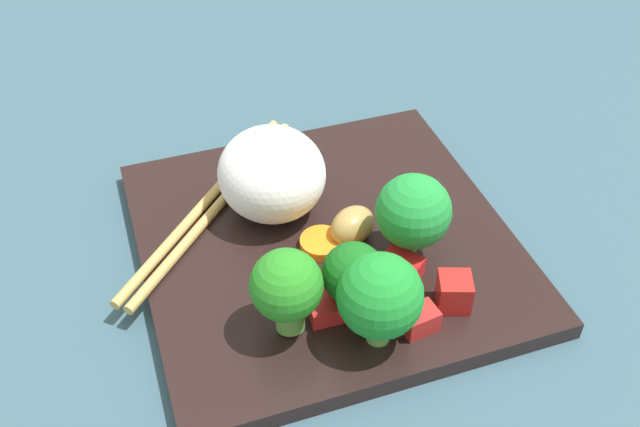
# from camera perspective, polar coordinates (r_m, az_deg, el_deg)

# --- Properties ---
(ground_plane) EXTENTS (1.10, 1.10, 0.02)m
(ground_plane) POSITION_cam_1_polar(r_m,az_deg,el_deg) (0.56, 0.41, -3.61)
(ground_plane) COLOR #345261
(square_plate) EXTENTS (0.27, 0.27, 0.01)m
(square_plate) POSITION_cam_1_polar(r_m,az_deg,el_deg) (0.55, 0.42, -2.36)
(square_plate) COLOR black
(square_plate) RESTS_ON ground_plane
(rice_mound) EXTENTS (0.09, 0.09, 0.07)m
(rice_mound) POSITION_cam_1_polar(r_m,az_deg,el_deg) (0.54, -3.77, 3.10)
(rice_mound) COLOR white
(rice_mound) RESTS_ON square_plate
(broccoli_floret_0) EXTENTS (0.05, 0.05, 0.07)m
(broccoli_floret_0) POSITION_cam_1_polar(r_m,az_deg,el_deg) (0.50, 7.26, 0.08)
(broccoli_floret_0) COLOR #5F8F47
(broccoli_floret_0) RESTS_ON square_plate
(broccoli_floret_1) EXTENTS (0.04, 0.04, 0.05)m
(broccoli_floret_1) POSITION_cam_1_polar(r_m,az_deg,el_deg) (0.47, 2.62, -4.79)
(broccoli_floret_1) COLOR #61A64A
(broccoli_floret_1) RESTS_ON square_plate
(broccoli_floret_2) EXTENTS (0.05, 0.05, 0.07)m
(broccoli_floret_2) POSITION_cam_1_polar(r_m,az_deg,el_deg) (0.45, 4.24, -6.59)
(broccoli_floret_2) COLOR #72B04F
(broccoli_floret_2) RESTS_ON square_plate
(broccoli_floret_3) EXTENTS (0.05, 0.05, 0.07)m
(broccoli_floret_3) POSITION_cam_1_polar(r_m,az_deg,el_deg) (0.45, -2.62, -5.77)
(broccoli_floret_3) COLOR #5A933E
(broccoli_floret_3) RESTS_ON square_plate
(carrot_slice_0) EXTENTS (0.03, 0.03, 0.01)m
(carrot_slice_0) POSITION_cam_1_polar(r_m,az_deg,el_deg) (0.50, 6.09, -6.48)
(carrot_slice_0) COLOR orange
(carrot_slice_0) RESTS_ON square_plate
(carrot_slice_1) EXTENTS (0.04, 0.04, 0.00)m
(carrot_slice_1) POSITION_cam_1_polar(r_m,az_deg,el_deg) (0.51, 2.83, -4.43)
(carrot_slice_1) COLOR orange
(carrot_slice_1) RESTS_ON square_plate
(carrot_slice_2) EXTENTS (0.04, 0.04, 0.00)m
(carrot_slice_2) POSITION_cam_1_polar(r_m,az_deg,el_deg) (0.51, -1.72, -4.81)
(carrot_slice_2) COLOR orange
(carrot_slice_2) RESTS_ON square_plate
(carrot_slice_3) EXTENTS (0.04, 0.04, 0.01)m
(carrot_slice_3) POSITION_cam_1_polar(r_m,az_deg,el_deg) (0.53, 0.14, -2.33)
(carrot_slice_3) COLOR orange
(carrot_slice_3) RESTS_ON square_plate
(carrot_slice_4) EXTENTS (0.03, 0.03, 0.00)m
(carrot_slice_4) POSITION_cam_1_polar(r_m,az_deg,el_deg) (0.50, 0.76, -5.77)
(carrot_slice_4) COLOR orange
(carrot_slice_4) RESTS_ON square_plate
(pepper_chunk_0) EXTENTS (0.03, 0.03, 0.02)m
(pepper_chunk_0) POSITION_cam_1_polar(r_m,az_deg,el_deg) (0.50, 10.40, -6.02)
(pepper_chunk_0) COLOR red
(pepper_chunk_0) RESTS_ON square_plate
(pepper_chunk_1) EXTENTS (0.04, 0.04, 0.01)m
(pepper_chunk_1) POSITION_cam_1_polar(r_m,az_deg,el_deg) (0.51, 6.22, -4.26)
(pepper_chunk_1) COLOR red
(pepper_chunk_1) RESTS_ON square_plate
(pepper_chunk_2) EXTENTS (0.02, 0.02, 0.01)m
(pepper_chunk_2) POSITION_cam_1_polar(r_m,az_deg,el_deg) (0.48, 0.37, -7.39)
(pepper_chunk_2) COLOR red
(pepper_chunk_2) RESTS_ON square_plate
(pepper_chunk_3) EXTENTS (0.02, 0.03, 0.02)m
(pepper_chunk_3) POSITION_cam_1_polar(r_m,az_deg,el_deg) (0.48, 7.73, -8.19)
(pepper_chunk_3) COLOR red
(pepper_chunk_3) RESTS_ON square_plate
(chicken_piece_0) EXTENTS (0.04, 0.05, 0.03)m
(chicken_piece_0) POSITION_cam_1_polar(r_m,az_deg,el_deg) (0.53, 2.53, -0.93)
(chicken_piece_0) COLOR #B18C49
(chicken_piece_0) RESTS_ON square_plate
(chopstick_pair) EXTENTS (0.18, 0.17, 0.01)m
(chopstick_pair) POSITION_cam_1_polar(r_m,az_deg,el_deg) (0.57, -8.44, 0.72)
(chopstick_pair) COLOR tan
(chopstick_pair) RESTS_ON square_plate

